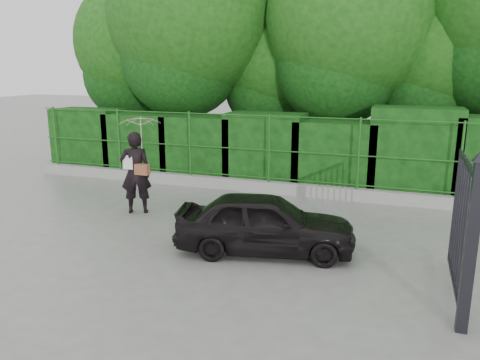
% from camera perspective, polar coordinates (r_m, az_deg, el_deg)
% --- Properties ---
extents(ground, '(80.00, 80.00, 0.00)m').
position_cam_1_polar(ground, '(8.73, -7.43, -8.57)').
color(ground, gray).
extents(kerb, '(14.00, 0.25, 0.30)m').
position_cam_1_polar(kerb, '(12.65, 1.76, -0.72)').
color(kerb, '#9E9E99').
rests_on(kerb, ground).
extents(fence, '(14.13, 0.06, 1.80)m').
position_cam_1_polar(fence, '(12.37, 2.77, 3.91)').
color(fence, '#1F5A1B').
rests_on(fence, kerb).
extents(hedge, '(14.20, 1.20, 2.30)m').
position_cam_1_polar(hedge, '(13.36, 3.84, 3.78)').
color(hedge, black).
rests_on(hedge, ground).
extents(trees, '(17.10, 6.15, 8.08)m').
position_cam_1_polar(trees, '(15.20, 10.17, 18.46)').
color(trees, black).
rests_on(trees, ground).
extents(gate, '(0.22, 2.33, 2.36)m').
position_cam_1_polar(gate, '(6.84, 25.93, -5.60)').
color(gate, black).
rests_on(gate, ground).
extents(woman, '(1.03, 0.96, 2.23)m').
position_cam_1_polar(woman, '(10.77, -12.26, 3.40)').
color(woman, black).
rests_on(woman, ground).
extents(car, '(3.41, 1.92, 1.10)m').
position_cam_1_polar(car, '(8.46, 3.07, -5.23)').
color(car, black).
rests_on(car, ground).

